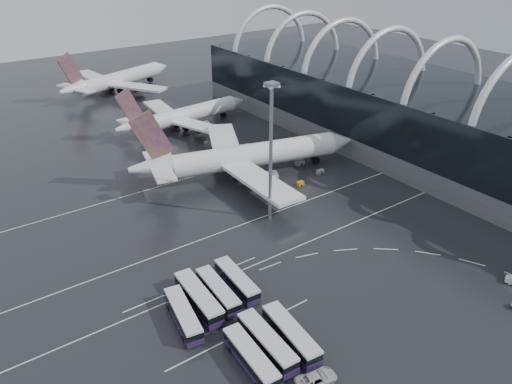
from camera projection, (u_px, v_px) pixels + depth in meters
ground at (293, 241)px, 105.28m from camera, size 420.00×420.00×0.00m
terminal at (413, 113)px, 146.38m from camera, size 42.00×160.00×34.90m
lane_marking_near at (299, 246)px, 103.84m from camera, size 120.00×0.25×0.01m
lane_marking_mid at (260, 218)px, 113.91m from camera, size 120.00×0.25×0.01m
lane_marking_far at (199, 175)px, 134.06m from camera, size 120.00×0.25×0.01m
bus_bay_line_south at (242, 333)px, 81.35m from camera, size 28.00×0.25×0.01m
bus_bay_line_north at (194, 283)px, 92.86m from camera, size 28.00×0.25×0.01m
airliner_main at (244, 157)px, 131.56m from camera, size 61.77×53.38×21.14m
airliner_gate_b at (183, 116)px, 163.77m from camera, size 49.91×44.63×17.32m
airliner_gate_c at (116, 80)px, 201.31m from camera, size 53.54×48.78×19.60m
bus_row_near_a at (183, 315)px, 82.60m from camera, size 5.06×12.90×3.10m
bus_row_near_b at (199, 298)px, 86.19m from camera, size 4.09×13.96×3.39m
bus_row_near_c at (218, 291)px, 88.14m from camera, size 3.81×12.61×3.06m
bus_row_near_d at (237, 281)px, 90.79m from camera, size 3.73×12.55×3.05m
bus_row_far_a at (251, 358)px, 74.31m from camera, size 3.82×12.73×3.09m
bus_row_far_b at (267, 342)px, 77.00m from camera, size 3.77×13.33×3.24m
bus_row_far_c at (291, 335)px, 78.47m from camera, size 4.46×13.46×3.25m
van_curve_a at (316, 379)px, 71.88m from camera, size 6.72×3.95×1.76m
floodlight_mast at (271, 137)px, 104.69m from camera, size 2.41×2.41×31.42m
gse_cart_belly_a at (300, 183)px, 128.42m from camera, size 1.89×1.12×1.03m
gse_cart_belly_b at (300, 162)px, 139.73m from camera, size 2.45×1.45×1.34m
gse_cart_belly_d at (320, 172)px, 134.53m from camera, size 2.09×1.24×1.14m
gse_cart_belly_e at (259, 179)px, 130.54m from camera, size 2.48×1.47×1.35m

